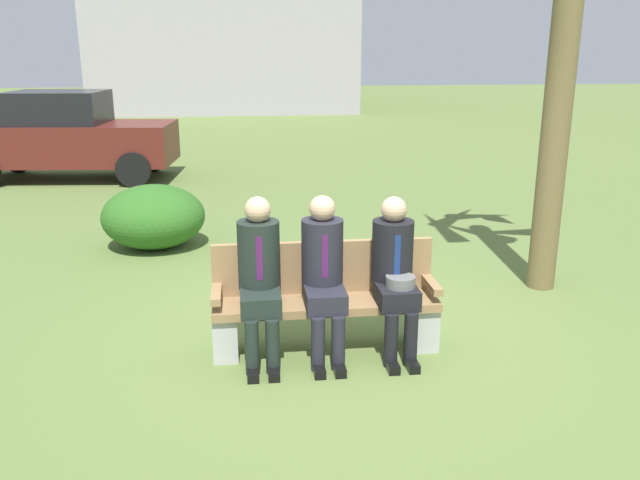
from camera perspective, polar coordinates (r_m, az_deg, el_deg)
The scene contains 7 objects.
ground_plane at distance 5.86m, azimuth 1.90°, elevation -8.29°, with size 80.00×80.00×0.00m, color #5D7338.
park_bench at distance 5.48m, azimuth 0.43°, elevation -5.32°, with size 1.86×0.44×0.90m.
seated_man_left at distance 5.22m, azimuth -5.31°, elevation -2.75°, with size 0.34×0.72×1.33m.
seated_man_middle at distance 5.25m, azimuth 0.31°, elevation -2.57°, with size 0.34×0.72×1.33m.
seated_man_right at distance 5.35m, azimuth 6.55°, elevation -2.50°, with size 0.34×0.72×1.30m.
shrub_near_bench at distance 8.52m, azimuth -14.34°, elevation 2.00°, with size 1.29×1.18×0.81m, color #2D6320.
parked_car_near at distance 13.53m, azimuth -21.18°, elevation 8.47°, with size 4.03×2.00×1.68m.
Camera 1 is at (-0.83, -5.26, 2.45)m, focal length 36.62 mm.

